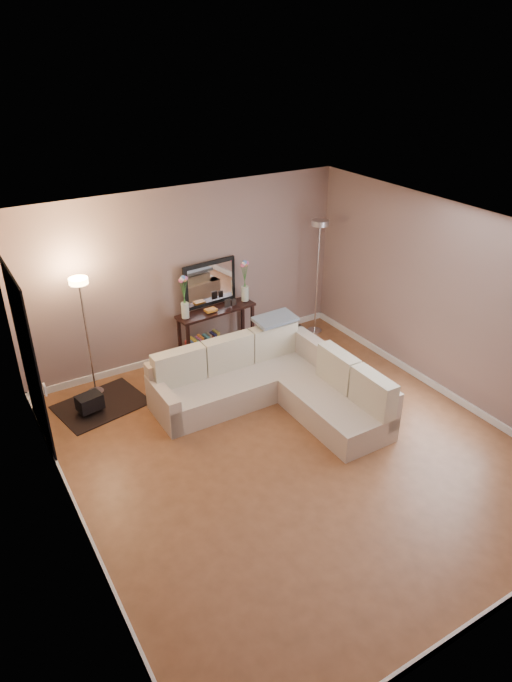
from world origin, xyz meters
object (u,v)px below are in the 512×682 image
sectional_sofa (272,383)px  floor_lamp_lit (84,314)px  floor_lamp_unlit (318,255)px  console_table (213,331)px

sectional_sofa → floor_lamp_lit: size_ratio=1.38×
sectional_sofa → floor_lamp_unlit: 2.46m
sectional_sofa → floor_lamp_lit: floor_lamp_lit is taller
floor_lamp_unlit → floor_lamp_lit: bearing=179.0°
floor_lamp_lit → floor_lamp_unlit: (3.71, -0.06, 0.14)m
sectional_sofa → console_table: sectional_sofa is taller
floor_lamp_lit → floor_lamp_unlit: size_ratio=0.89×
console_table → floor_lamp_unlit: bearing=-4.9°
console_table → floor_lamp_unlit: 2.05m
console_table → floor_lamp_lit: size_ratio=0.74×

